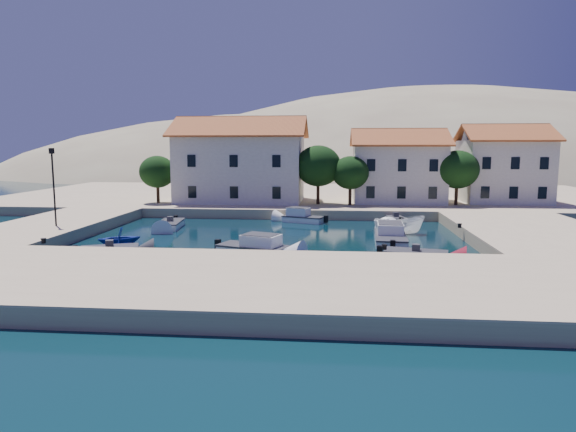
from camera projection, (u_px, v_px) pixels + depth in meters
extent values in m
plane|color=black|center=(255.00, 265.00, 31.98)|extent=(400.00, 400.00, 0.00)
cube|color=tan|center=(237.00, 283.00, 26.00)|extent=(52.00, 12.00, 1.00)
cube|color=tan|center=(536.00, 235.00, 39.90)|extent=(11.00, 20.00, 1.00)
cube|color=tan|center=(52.00, 228.00, 43.52)|extent=(8.00, 20.00, 1.00)
cube|color=tan|center=(314.00, 197.00, 69.22)|extent=(80.00, 36.00, 1.00)
ellipsoid|color=gray|center=(282.00, 244.00, 144.13)|extent=(198.00, 126.00, 72.00)
ellipsoid|color=gray|center=(431.00, 250.00, 160.42)|extent=(220.00, 176.00, 99.00)
cube|color=beige|center=(241.00, 169.00, 59.50)|extent=(14.00, 9.00, 7.50)
pyramid|color=brown|center=(241.00, 126.00, 58.84)|extent=(14.70, 9.45, 2.20)
cube|color=beige|center=(397.00, 173.00, 58.91)|extent=(10.00, 8.00, 6.50)
pyramid|color=brown|center=(399.00, 137.00, 58.34)|extent=(10.50, 8.40, 1.80)
cube|color=beige|center=(503.00, 171.00, 58.76)|extent=(9.00, 8.00, 7.00)
pyramid|color=brown|center=(505.00, 132.00, 58.16)|extent=(9.45, 8.40, 1.80)
cylinder|color=#382314|center=(158.00, 192.00, 57.71)|extent=(0.36, 0.36, 2.50)
ellipsoid|color=black|center=(157.00, 172.00, 57.40)|extent=(4.00, 4.00, 3.60)
cylinder|color=#382314|center=(318.00, 191.00, 56.52)|extent=(0.36, 0.36, 3.00)
ellipsoid|color=black|center=(318.00, 166.00, 56.15)|extent=(5.00, 5.00, 4.50)
cylinder|color=#382314|center=(350.00, 193.00, 55.74)|extent=(0.36, 0.36, 2.50)
ellipsoid|color=black|center=(350.00, 173.00, 55.43)|extent=(4.00, 4.00, 3.60)
cylinder|color=#382314|center=(456.00, 192.00, 55.66)|extent=(0.36, 0.36, 2.75)
ellipsoid|color=black|center=(457.00, 170.00, 55.32)|extent=(4.60, 4.60, 4.14)
cylinder|color=black|center=(54.00, 189.00, 40.93)|extent=(0.14, 0.14, 6.00)
cube|color=black|center=(52.00, 151.00, 40.52)|extent=(0.35, 0.25, 0.45)
cylinder|color=black|center=(44.00, 241.00, 33.93)|extent=(0.36, 0.36, 0.30)
cylinder|color=black|center=(384.00, 247.00, 31.88)|extent=(0.36, 0.36, 0.30)
cylinder|color=black|center=(460.00, 226.00, 40.34)|extent=(0.36, 0.36, 0.30)
cube|color=#38373C|center=(110.00, 252.00, 34.89)|extent=(4.02, 2.83, 0.90)
cube|color=#38373C|center=(110.00, 247.00, 34.84)|extent=(4.11, 2.89, 0.10)
cube|color=#38373C|center=(109.00, 244.00, 34.81)|extent=(0.64, 0.64, 0.50)
cube|color=white|center=(253.00, 250.00, 35.32)|extent=(5.09, 3.47, 0.90)
cube|color=#38373C|center=(252.00, 246.00, 35.27)|extent=(5.21, 3.55, 0.10)
cube|color=white|center=(252.00, 240.00, 35.22)|extent=(2.91, 2.44, 0.90)
imported|color=#1C329B|center=(289.00, 261.00, 33.28)|extent=(4.69, 3.41, 0.95)
cube|color=maroon|center=(416.00, 256.00, 33.46)|extent=(4.21, 2.61, 0.90)
cube|color=#38373C|center=(416.00, 251.00, 33.41)|extent=(4.31, 2.66, 0.10)
cube|color=#38373C|center=(416.00, 248.00, 33.38)|extent=(0.60, 0.60, 0.50)
cube|color=white|center=(390.00, 239.00, 39.53)|extent=(2.60, 5.75, 0.90)
cube|color=#38373C|center=(390.00, 235.00, 39.49)|extent=(2.65, 5.89, 0.10)
cube|color=white|center=(391.00, 230.00, 39.44)|extent=(2.11, 3.09, 0.90)
imported|color=white|center=(399.00, 234.00, 43.18)|extent=(4.65, 2.56, 1.70)
cube|color=white|center=(396.00, 220.00, 49.51)|extent=(1.89, 3.19, 0.90)
cube|color=#38373C|center=(396.00, 217.00, 49.46)|extent=(1.93, 3.26, 0.10)
cube|color=#38373C|center=(396.00, 215.00, 49.43)|extent=(0.58, 0.58, 0.50)
imported|color=#1C329B|center=(120.00, 246.00, 38.04)|extent=(3.83, 3.65, 1.57)
cube|color=white|center=(170.00, 225.00, 46.54)|extent=(2.36, 4.46, 0.90)
cube|color=#38373C|center=(170.00, 222.00, 46.50)|extent=(2.41, 4.56, 0.10)
cube|color=#38373C|center=(170.00, 219.00, 46.47)|extent=(0.55, 0.55, 0.50)
cube|color=white|center=(303.00, 220.00, 49.88)|extent=(4.24, 2.91, 0.90)
cube|color=#38373C|center=(303.00, 216.00, 49.84)|extent=(4.34, 2.97, 0.10)
cube|color=white|center=(303.00, 213.00, 49.79)|extent=(2.43, 2.04, 0.90)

